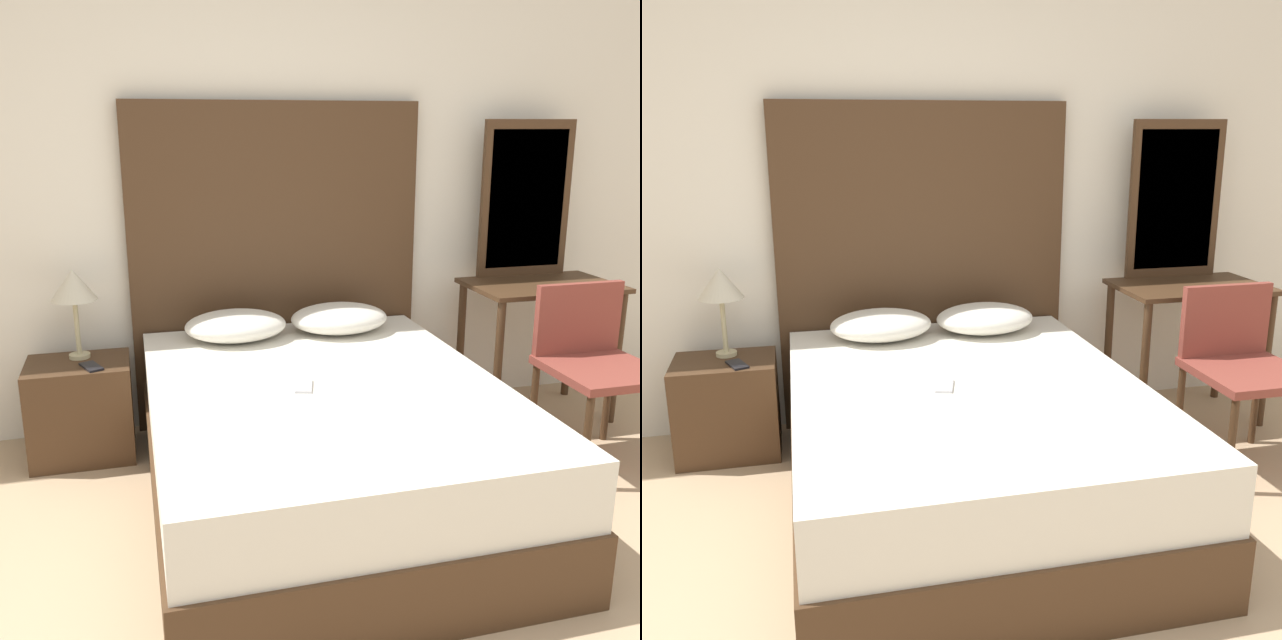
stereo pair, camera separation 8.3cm
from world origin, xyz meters
TOP-DOWN VIEW (x-y plane):
  - wall_back at (0.00, 2.52)m, footprint 10.00×0.06m
  - bed at (0.04, 1.45)m, footprint 1.49×1.94m
  - headboard at (0.04, 2.45)m, footprint 1.56×0.05m
  - pillow_left at (-0.23, 2.17)m, footprint 0.51×0.39m
  - pillow_right at (0.31, 2.17)m, footprint 0.51×0.39m
  - phone_on_bed at (-0.06, 1.42)m, footprint 0.11×0.16m
  - nightstand at (-1.01, 2.20)m, footprint 0.49×0.38m
  - table_lamp at (-1.00, 2.28)m, footprint 0.22×0.22m
  - phone_on_nightstand at (-0.94, 2.11)m, footprint 0.12×0.17m
  - vanity_desk at (1.45, 2.09)m, footprint 0.80×0.52m
  - vanity_mirror at (1.45, 2.32)m, footprint 0.55×0.03m
  - chair at (1.41, 1.54)m, footprint 0.49×0.50m

SIDE VIEW (x-z plane):
  - nightstand at x=-1.01m, z-range 0.00..0.49m
  - bed at x=0.04m, z-range 0.00..0.55m
  - phone_on_nightstand at x=-0.94m, z-range 0.49..0.50m
  - chair at x=1.41m, z-range 0.09..0.95m
  - phone_on_bed at x=-0.06m, z-range 0.56..0.57m
  - vanity_desk at x=1.45m, z-range 0.24..1.00m
  - pillow_left at x=-0.23m, z-range 0.56..0.70m
  - pillow_right at x=0.31m, z-range 0.56..0.70m
  - table_lamp at x=-1.00m, z-range 0.62..1.07m
  - headboard at x=0.04m, z-range 0.00..1.73m
  - vanity_mirror at x=1.45m, z-range 0.77..1.64m
  - wall_back at x=0.00m, z-range 0.00..2.70m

